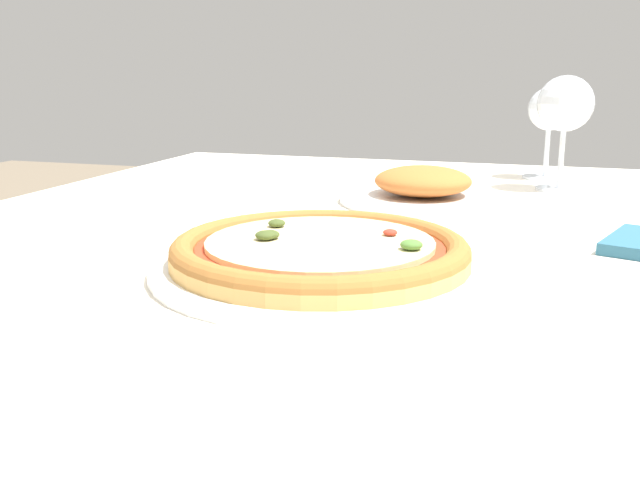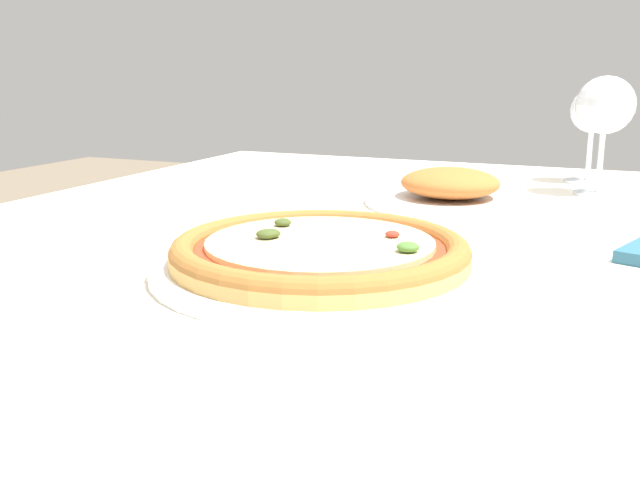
{
  "view_description": "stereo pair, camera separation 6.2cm",
  "coord_description": "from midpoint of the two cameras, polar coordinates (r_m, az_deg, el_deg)",
  "views": [
    {
      "loc": [
        -0.01,
        -0.79,
        0.91
      ],
      "look_at": [
        -0.19,
        -0.21,
        0.76
      ],
      "focal_mm": 40.0,
      "sensor_mm": 36.0,
      "label": 1
    },
    {
      "loc": [
        0.05,
        -0.77,
        0.91
      ],
      "look_at": [
        -0.19,
        -0.21,
        0.76
      ],
      "focal_mm": 40.0,
      "sensor_mm": 36.0,
      "label": 2
    }
  ],
  "objects": [
    {
      "name": "pizza_plate",
      "position": [
        0.63,
        2.85,
        -1.21
      ],
      "size": [
        0.3,
        0.3,
        0.04
      ],
      "color": "white",
      "rests_on": "dining_table"
    },
    {
      "name": "side_plate",
      "position": [
        0.96,
        12.2,
        3.86
      ],
      "size": [
        0.22,
        0.22,
        0.05
      ],
      "color": "white",
      "rests_on": "dining_table"
    },
    {
      "name": "wine_glass_far_left",
      "position": [
        1.08,
        23.44,
        9.62
      ],
      "size": [
        0.08,
        0.08,
        0.17
      ],
      "color": "silver",
      "rests_on": "dining_table"
    },
    {
      "name": "wine_glass_far_right",
      "position": [
        1.19,
        22.25,
        9.22
      ],
      "size": [
        0.07,
        0.07,
        0.15
      ],
      "color": "silver",
      "rests_on": "dining_table"
    },
    {
      "name": "dining_table",
      "position": [
        0.82,
        20.64,
        -5.03
      ],
      "size": [
        1.41,
        1.14,
        0.73
      ],
      "color": "brown",
      "rests_on": "ground_plane"
    }
  ]
}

